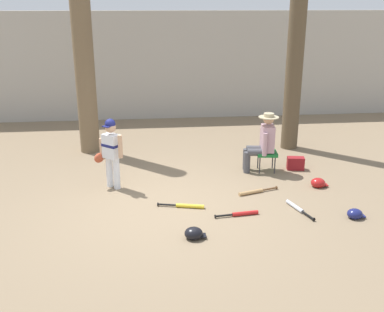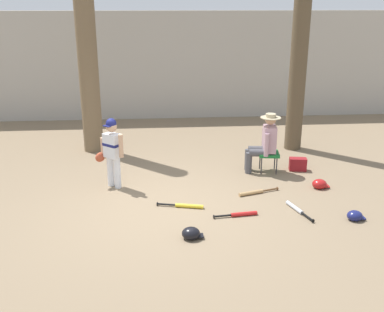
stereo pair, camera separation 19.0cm
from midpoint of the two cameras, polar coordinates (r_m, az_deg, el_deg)
ground_plane at (r=7.58m, az=-3.15°, el=-6.69°), size 60.00×60.00×0.00m
concrete_back_wall at (r=13.35m, az=-4.09°, el=11.27°), size 18.00×0.36×3.04m
tree_near_player at (r=10.31m, az=-12.45°, el=11.61°), size 0.72×0.72×4.84m
tree_behind_spectator at (r=10.54m, az=13.69°, el=10.45°), size 0.52×0.52×4.15m
young_ballplayer at (r=8.31m, az=-9.43°, el=0.95°), size 0.58×0.43×1.31m
folding_stool at (r=9.21m, az=10.19°, el=0.18°), size 0.45×0.45×0.41m
seated_spectator at (r=9.11m, az=9.68°, el=1.84°), size 0.67×0.54×1.20m
handbag_beside_stool at (r=9.48m, az=13.72°, el=-1.02°), size 0.37×0.23×0.26m
bat_red_barrel at (r=7.37m, az=6.87°, el=-7.29°), size 0.72×0.14×0.07m
bat_aluminum_silver at (r=7.71m, az=13.71°, el=-6.48°), size 0.26×0.73×0.07m
bat_yellow_trainer at (r=7.61m, az=-0.09°, el=-6.28°), size 0.78×0.25×0.07m
bat_wood_tan at (r=8.21m, az=8.48°, el=-4.55°), size 0.77×0.29×0.07m
batting_helmet_red at (r=8.71m, az=16.35°, el=-3.41°), size 0.32×0.24×0.18m
batting_helmet_navy at (r=7.66m, az=20.48°, el=-7.06°), size 0.29×0.22×0.17m
batting_helmet_black at (r=6.66m, az=0.71°, el=-9.71°), size 0.32×0.24×0.18m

